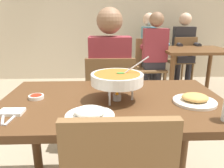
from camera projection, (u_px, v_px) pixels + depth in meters
cafe_rear_partition at (106, 3)px, 4.23m from camera, size 10.00×0.10×3.00m
dining_table_main at (113, 117)px, 1.33m from camera, size 1.32×0.81×0.76m
chair_diner_main at (110, 98)px, 2.02m from camera, size 0.44×0.44×0.90m
diner_main at (110, 72)px, 1.99m from camera, size 0.40×0.45×1.31m
curry_bowl at (117, 79)px, 1.24m from camera, size 0.33×0.30×0.26m
rice_plate at (90, 114)px, 1.05m from camera, size 0.24×0.24×0.06m
appetizer_plate at (195, 100)px, 1.23m from camera, size 0.24×0.24×0.06m
sauce_dish at (36, 97)px, 1.30m from camera, size 0.09×0.09×0.02m
napkin_folded at (11, 112)px, 1.10m from camera, size 0.12×0.08×0.02m
fork_utensil at (3, 117)px, 1.05m from camera, size 0.07×0.16×0.01m
spoon_utensil at (14, 117)px, 1.05m from camera, size 0.03×0.17×0.01m
dining_table_far at (194, 57)px, 3.44m from camera, size 1.00×0.80×0.76m
chair_bg_left at (149, 63)px, 3.56m from camera, size 0.46×0.46×0.90m
chair_bg_middle at (181, 58)px, 4.01m from camera, size 0.50×0.50×0.90m
chair_bg_right at (151, 59)px, 3.96m from camera, size 0.48×0.48×0.90m
patron_bg_left at (154, 50)px, 3.40m from camera, size 0.40×0.45×1.31m
patron_bg_middle at (184, 45)px, 3.97m from camera, size 0.40×0.45×1.31m
patron_bg_right at (150, 45)px, 3.93m from camera, size 0.45×0.40×1.31m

